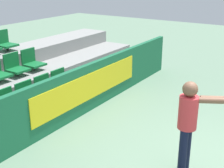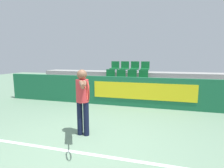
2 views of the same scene
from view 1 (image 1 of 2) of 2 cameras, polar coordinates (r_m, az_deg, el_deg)
name	(u,v)px [view 1 (image 1 of 2)]	position (r m, az deg, el deg)	size (l,w,h in m)	color
barrier_wall	(62,100)	(6.46, -9.06, -2.94)	(9.48, 0.14, 1.10)	#19603D
bleacher_tier_front	(43,111)	(6.95, -12.49, -4.79)	(9.08, 0.96, 0.37)	gray
bleacher_tier_middle	(13,94)	(7.56, -17.71, -1.75)	(9.08, 0.96, 0.73)	gray
stadium_chair_0	(8,105)	(6.42, -18.47, -3.64)	(0.42, 0.45, 0.52)	#333333
stadium_chair_1	(28,96)	(6.73, -15.05, -2.21)	(0.42, 0.45, 0.52)	#333333
stadium_chair_2	(46,89)	(7.05, -11.93, -0.91)	(0.42, 0.45, 0.52)	#333333
stadium_chair_3	(62,82)	(7.40, -9.10, 0.28)	(0.42, 0.45, 0.52)	#333333
stadium_chair_6	(15,66)	(7.62, -17.25, 3.09)	(0.42, 0.45, 0.52)	#333333
stadium_chair_7	(32,61)	(7.95, -14.39, 4.03)	(0.42, 0.45, 0.52)	#333333
stadium_chair_11	(5,42)	(8.58, -18.99, 7.23)	(0.42, 0.45, 0.52)	#333333
tennis_player	(193,120)	(4.84, 14.61, -6.31)	(0.82, 1.35, 1.54)	black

